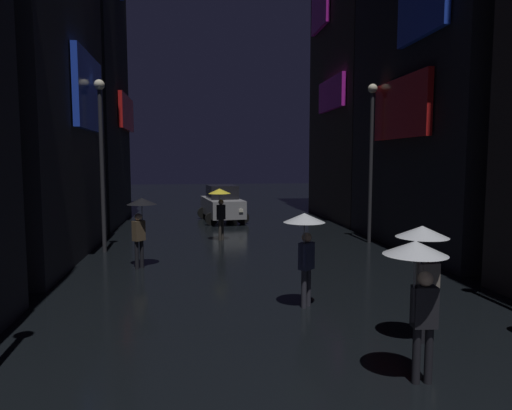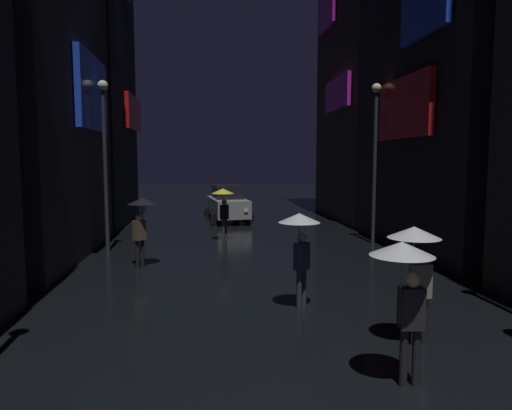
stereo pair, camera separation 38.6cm
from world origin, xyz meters
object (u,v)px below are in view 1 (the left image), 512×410
pedestrian_near_crossing_clear (418,272)px  pedestrian_far_right_clear (424,251)px  car_distant (222,204)px  streetlamp_right_far (371,146)px  pedestrian_foreground_right_black (141,213)px  streetlamp_left_far (101,147)px  pedestrian_foreground_left_yellow (220,200)px  pedestrian_midstreet_centre_clear (305,233)px

pedestrian_near_crossing_clear → pedestrian_far_right_clear: bearing=59.1°
car_distant → streetlamp_right_far: (5.33, -7.17, 2.87)m
pedestrian_foreground_right_black → car_distant: size_ratio=0.49×
pedestrian_foreground_right_black → car_distant: 10.72m
car_distant → streetlamp_right_far: size_ratio=0.70×
streetlamp_left_far → pedestrian_near_crossing_clear: bearing=-59.3°
pedestrian_foreground_left_yellow → streetlamp_right_far: streetlamp_right_far is taller
pedestrian_foreground_left_yellow → pedestrian_foreground_right_black: size_ratio=1.00×
car_distant → streetlamp_left_far: (-4.67, -7.67, 2.78)m
pedestrian_foreground_right_black → streetlamp_left_far: size_ratio=0.35×
pedestrian_midstreet_centre_clear → streetlamp_left_far: bearing=128.2°
pedestrian_near_crossing_clear → pedestrian_far_right_clear: (0.83, 1.38, 0.00)m
pedestrian_midstreet_centre_clear → streetlamp_right_far: streetlamp_right_far is taller
pedestrian_near_crossing_clear → pedestrian_foreground_right_black: same height
pedestrian_near_crossing_clear → pedestrian_far_right_clear: size_ratio=1.00×
pedestrian_near_crossing_clear → streetlamp_left_far: 12.43m
pedestrian_far_right_clear → car_distant: bearing=98.2°
pedestrian_midstreet_centre_clear → pedestrian_foreground_left_yellow: bearing=98.5°
pedestrian_near_crossing_clear → streetlamp_left_far: (-6.26, 10.54, 2.04)m
pedestrian_foreground_right_black → streetlamp_left_far: bearing=121.4°
pedestrian_foreground_left_yellow → streetlamp_left_far: bearing=-157.7°
pedestrian_midstreet_centre_clear → pedestrian_near_crossing_clear: bearing=-78.0°
pedestrian_far_right_clear → pedestrian_midstreet_centre_clear: (-1.58, 2.17, 0.00)m
pedestrian_far_right_clear → pedestrian_foreground_right_black: same height
pedestrian_near_crossing_clear → car_distant: 18.30m
car_distant → streetlamp_left_far: size_ratio=0.72×
pedestrian_foreground_right_black → pedestrian_midstreet_centre_clear: 5.93m
pedestrian_far_right_clear → car_distant: (-2.42, 16.83, -0.74)m
pedestrian_foreground_left_yellow → pedestrian_foreground_right_black: 5.04m
pedestrian_near_crossing_clear → car_distant: (-1.60, 18.21, -0.74)m
streetlamp_right_far → pedestrian_midstreet_centre_clear: bearing=-121.0°
pedestrian_near_crossing_clear → streetlamp_right_far: streetlamp_right_far is taller
pedestrian_midstreet_centre_clear → car_distant: (-0.84, 14.66, -0.74)m
car_distant → streetlamp_right_far: streetlamp_right_far is taller
pedestrian_midstreet_centre_clear → streetlamp_left_far: size_ratio=0.35×
pedestrian_midstreet_centre_clear → streetlamp_right_far: 8.98m
pedestrian_foreground_right_black → pedestrian_midstreet_centre_clear: same height
pedestrian_near_crossing_clear → streetlamp_right_far: 11.85m
pedestrian_midstreet_centre_clear → streetlamp_left_far: 9.13m
pedestrian_near_crossing_clear → streetlamp_left_far: streetlamp_left_far is taller
pedestrian_foreground_left_yellow → streetlamp_right_far: size_ratio=0.34×
pedestrian_far_right_clear → car_distant: pedestrian_far_right_clear is taller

